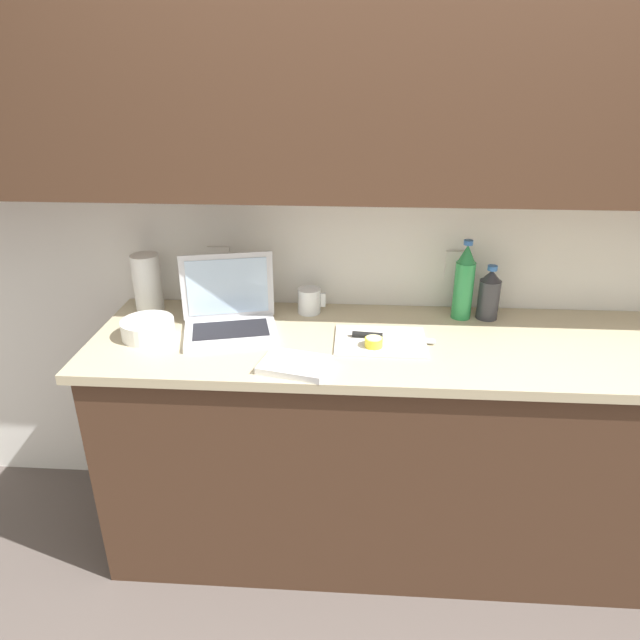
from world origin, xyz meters
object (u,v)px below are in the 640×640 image
knife (379,336)px  bowl_white (148,328)px  lemon_half_cut (374,342)px  laptop (229,313)px  measuring_cup (309,301)px  cutting_board (380,341)px  bottle_green_soda (489,295)px  bottle_oil_tall (464,283)px  paper_towel_roll (147,283)px

knife → bowl_white: bowl_white is taller
lemon_half_cut → bowl_white: bowl_white is taller
laptop → measuring_cup: size_ratio=3.55×
cutting_board → measuring_cup: size_ratio=2.93×
lemon_half_cut → bottle_green_soda: (0.45, 0.29, 0.07)m
bottle_oil_tall → paper_towel_roll: 1.25m
cutting_board → bottle_oil_tall: bottle_oil_tall is taller
cutting_board → measuring_cup: bearing=137.5°
bottle_green_soda → bottle_oil_tall: bearing=180.0°
measuring_cup → bottle_green_soda: bearing=-0.7°
bottle_green_soda → bowl_white: (-1.27, -0.25, -0.07)m
lemon_half_cut → bottle_green_soda: 0.54m
knife → bottle_green_soda: bearing=32.9°
knife → measuring_cup: measuring_cup is taller
knife → measuring_cup: 0.36m
bottle_oil_tall → knife: bearing=-145.8°
cutting_board → paper_towel_roll: size_ratio=1.41×
lemon_half_cut → laptop: bearing=166.6°
bottle_green_soda → measuring_cup: size_ratio=1.94×
cutting_board → bottle_oil_tall: size_ratio=1.04×
laptop → bottle_green_soda: 1.00m
bowl_white → paper_towel_roll: size_ratio=0.83×
bowl_white → bottle_oil_tall: bearing=12.1°
cutting_board → bottle_oil_tall: 0.43m
cutting_board → bowl_white: (-0.85, -0.01, 0.03)m
bottle_oil_tall → measuring_cup: bottle_oil_tall is taller
laptop → bowl_white: laptop is taller
bowl_white → paper_towel_roll: (-0.08, 0.25, 0.08)m
lemon_half_cut → paper_towel_roll: size_ratio=0.27×
cutting_board → bottle_oil_tall: bearing=37.1°
laptop → paper_towel_roll: bearing=142.1°
knife → measuring_cup: size_ratio=2.70×
measuring_cup → bowl_white: size_ratio=0.58×
bottle_oil_tall → paper_towel_roll: bottle_oil_tall is taller
measuring_cup → bowl_white: (-0.57, -0.26, -0.02)m
laptop → cutting_board: 0.57m
cutting_board → measuring_cup: 0.38m
bottle_oil_tall → lemon_half_cut: bearing=-140.0°
laptop → knife: bearing=-19.8°
laptop → bottle_green_soda: laptop is taller
cutting_board → bottle_green_soda: (0.42, 0.24, 0.09)m
measuring_cup → paper_towel_roll: (-0.65, -0.01, 0.07)m
laptop → bowl_white: size_ratio=2.07×
paper_towel_roll → bottle_oil_tall: bearing=0.1°
laptop → measuring_cup: 0.34m
paper_towel_roll → knife: bearing=-13.5°
paper_towel_roll → cutting_board: bearing=-14.6°
laptop → cutting_board: size_ratio=1.21×
bottle_green_soda → bottle_oil_tall: bottle_oil_tall is taller
knife → lemon_half_cut: lemon_half_cut is taller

